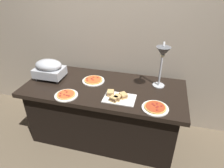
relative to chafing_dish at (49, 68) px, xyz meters
The scene contains 10 objects.
ground_plane 1.15m from the chafing_dish, ahead, with size 8.00×8.00×0.00m, color brown.
back_wall 0.91m from the chafing_dish, 34.13° to the left, with size 4.40×0.04×2.40m, color tan.
buffet_table 0.88m from the chafing_dish, ahead, with size 1.90×0.84×0.76m.
chafing_dish is the anchor object (origin of this frame).
heat_lamp 1.37m from the chafing_dish, ahead, with size 0.15×0.30×0.54m.
pizza_plate_front 1.37m from the chafing_dish, 12.60° to the right, with size 0.27×0.27×0.03m.
pizza_plate_center 0.57m from the chafing_dish, ahead, with size 0.27×0.27×0.03m.
pizza_plate_raised_stand 0.51m from the chafing_dish, 40.29° to the right, with size 0.25×0.25×0.03m.
sandwich_platter 0.97m from the chafing_dish, 13.62° to the right, with size 0.34×0.23×0.06m.
sauce_cup_near 0.27m from the chafing_dish, 69.80° to the left, with size 0.07×0.07×0.04m.
Camera 1 is at (0.61, -1.91, 1.95)m, focal length 31.46 mm.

